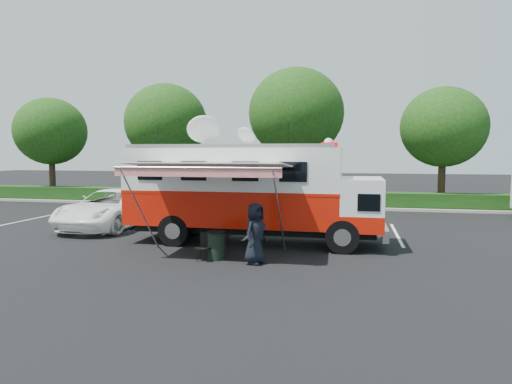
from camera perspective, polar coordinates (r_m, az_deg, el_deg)
ground_plane at (r=17.42m, az=-0.34°, el=-6.38°), size 120.00×120.00×0.00m
back_border at (r=29.73m, az=7.21°, el=7.98°), size 60.00×6.14×8.87m
stall_lines at (r=20.41m, az=0.09°, el=-4.68°), size 24.12×5.50×0.01m
command_truck at (r=17.16m, az=-0.62°, el=0.10°), size 9.59×2.64×4.61m
awning at (r=14.69m, az=-6.24°, el=3.13°), size 5.23×2.70×3.16m
white_suv at (r=22.00m, az=-17.47°, el=-4.22°), size 3.18×6.38×1.74m
person at (r=14.26m, az=-0.10°, el=-8.94°), size 0.90×1.08×1.89m
folding_table at (r=15.26m, az=-4.94°, el=-5.50°), size 0.91×0.70×0.71m
folding_chair at (r=14.70m, az=-6.46°, el=-6.50°), size 0.54×0.57×0.87m
trash_bin at (r=14.78m, az=-4.98°, el=-6.65°), size 0.61×0.61×0.91m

